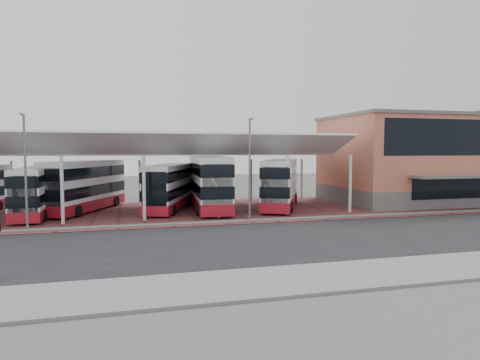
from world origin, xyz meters
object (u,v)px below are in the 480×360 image
(bus_2, at_px, (85,186))
(bus_5, at_px, (280,184))
(bus_3, at_px, (169,187))
(bus_4, at_px, (209,183))
(bus_1, at_px, (36,192))
(terminal, at_px, (417,159))

(bus_2, height_order, bus_5, bus_5)
(bus_3, xyz_separation_m, bus_4, (3.65, -0.56, 0.37))
(bus_2, bearing_deg, bus_1, -124.08)
(terminal, xyz_separation_m, bus_4, (-22.89, -0.50, -2.13))
(terminal, bearing_deg, bus_5, -176.64)
(bus_4, bearing_deg, terminal, 5.30)
(bus_3, xyz_separation_m, bus_5, (10.56, -1.01, 0.19))
(bus_2, distance_m, bus_3, 7.57)
(bus_4, bearing_deg, bus_2, 174.21)
(terminal, distance_m, bus_4, 22.99)
(bus_2, height_order, bus_3, bus_2)
(bus_1, bearing_deg, bus_2, 31.97)
(bus_1, xyz_separation_m, bus_2, (3.69, 2.31, 0.24))
(bus_2, bearing_deg, bus_3, 13.54)
(terminal, xyz_separation_m, bus_2, (-33.97, 1.43, -2.32))
(bus_3, bearing_deg, terminal, 19.11)
(bus_2, relative_size, bus_4, 0.92)
(bus_2, bearing_deg, bus_4, 14.07)
(bus_1, bearing_deg, terminal, 1.29)
(terminal, relative_size, bus_1, 1.85)
(bus_2, height_order, bus_4, bus_4)
(terminal, bearing_deg, bus_1, -178.67)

